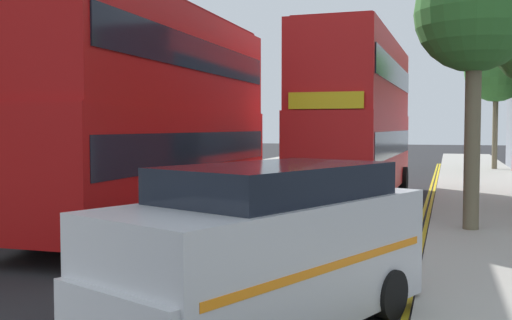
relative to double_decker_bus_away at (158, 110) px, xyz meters
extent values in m
cube|color=#ADA89E|center=(8.76, 4.72, -2.96)|extent=(4.00, 80.00, 0.14)
cube|color=#ADA89E|center=(-4.24, 4.72, -2.96)|extent=(4.00, 80.00, 0.14)
cube|color=yellow|center=(6.66, 2.72, -3.03)|extent=(0.10, 56.00, 0.01)
cube|color=yellow|center=(6.50, 2.72, -3.03)|extent=(0.10, 56.00, 0.01)
cube|color=#B20F0F|center=(0.00, 0.00, -1.29)|extent=(2.62, 10.83, 2.60)
cube|color=#B20F0F|center=(0.00, 0.00, 1.26)|extent=(2.57, 10.61, 2.50)
cube|color=black|center=(0.00, 0.00, -0.99)|extent=(2.65, 10.40, 0.84)
cube|color=black|center=(0.00, 0.00, 1.36)|extent=(2.63, 10.18, 0.80)
cube|color=yellow|center=(-0.06, 5.38, 0.26)|extent=(2.00, 0.08, 0.44)
cube|color=maroon|center=(0.00, 0.00, 2.56)|extent=(2.36, 9.74, 0.10)
cylinder|color=black|center=(-1.29, 3.33, -2.51)|extent=(0.31, 1.04, 1.04)
cylinder|color=black|center=(1.21, 3.36, -2.51)|extent=(0.31, 1.04, 1.04)
cylinder|color=black|center=(-1.21, -3.36, -2.51)|extent=(0.31, 1.04, 1.04)
cylinder|color=black|center=(1.29, -3.34, -2.51)|extent=(0.31, 1.04, 1.04)
cube|color=red|center=(4.21, 6.87, -1.29)|extent=(2.71, 10.85, 2.60)
cube|color=red|center=(4.21, 6.87, 1.26)|extent=(2.65, 10.63, 2.50)
cube|color=black|center=(4.21, 6.87, -0.99)|extent=(2.73, 10.41, 0.84)
cube|color=black|center=(4.21, 6.87, 1.36)|extent=(2.71, 10.20, 0.80)
cube|color=yellow|center=(4.11, 1.49, 0.26)|extent=(2.00, 0.10, 0.44)
cube|color=maroon|center=(4.21, 6.87, 2.56)|extent=(2.44, 9.76, 0.10)
cylinder|color=black|center=(5.39, 3.50, -2.51)|extent=(0.32, 1.05, 1.04)
cylinder|color=black|center=(2.89, 3.54, -2.51)|extent=(0.32, 1.05, 1.04)
cylinder|color=black|center=(5.52, 10.19, -2.51)|extent=(0.32, 1.05, 1.04)
cylinder|color=black|center=(3.02, 10.24, -2.51)|extent=(0.32, 1.05, 1.04)
cube|color=silver|center=(5.06, -7.00, -2.09)|extent=(3.57, 5.07, 1.50)
cube|color=black|center=(5.12, -6.86, -1.29)|extent=(2.76, 3.48, 0.76)
cube|color=silver|center=(4.33, -8.73, -2.35)|extent=(2.12, 1.78, 0.67)
cube|color=orange|center=(5.06, -7.00, -2.04)|extent=(3.44, 4.73, 0.10)
cylinder|color=black|center=(3.66, -7.99, -2.69)|extent=(0.47, 0.71, 0.68)
cylinder|color=black|center=(6.45, -6.00, -2.69)|extent=(0.47, 0.71, 0.68)
cylinder|color=black|center=(4.79, -5.30, -2.69)|extent=(0.47, 0.71, 0.68)
cylinder|color=#6B6047|center=(7.73, 1.17, -0.73)|extent=(0.37, 0.37, 4.32)
cylinder|color=#6B6047|center=(8.41, 1.22, 1.91)|extent=(0.22, 1.42, 1.04)
cylinder|color=#6B6047|center=(7.78, 1.91, 1.95)|extent=(1.54, 0.23, 1.12)
cylinder|color=#6B6047|center=(7.40, 1.43, 1.72)|extent=(0.64, 0.77, 0.67)
cylinder|color=#6B6047|center=(7.15, 0.79, 1.92)|extent=(0.89, 1.26, 1.05)
cylinder|color=#6B6047|center=(7.98, 0.75, 1.78)|extent=(0.95, 0.63, 0.77)
sphere|color=#33702D|center=(7.73, 1.17, 2.28)|extent=(2.82, 2.82, 2.82)
cylinder|color=#6B6047|center=(9.79, 24.07, -0.56)|extent=(0.31, 0.31, 4.65)
cylinder|color=#6B6047|center=(10.51, 24.06, 2.26)|extent=(0.15, 1.48, 1.09)
cylinder|color=#6B6047|center=(9.59, 24.67, 2.20)|extent=(1.27, 0.52, 0.96)
cylinder|color=#6B6047|center=(9.54, 23.35, 2.29)|extent=(1.52, 0.64, 1.15)
sphere|color=#33702D|center=(9.79, 24.07, 2.84)|extent=(3.59, 3.59, 3.59)
camera|label=1|loc=(7.18, -14.27, -0.43)|focal=42.76mm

